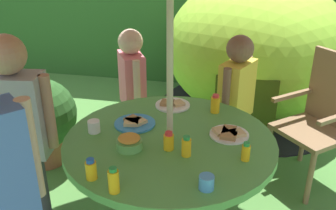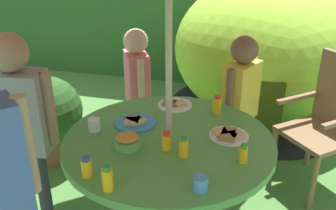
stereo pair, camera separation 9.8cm
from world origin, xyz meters
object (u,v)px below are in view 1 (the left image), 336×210
wooden_chair (322,115)px  juice_bottle_far_right (169,141)px  potted_plant (41,118)px  juice_bottle_front_edge (215,104)px  plate_center_front (172,104)px  juice_bottle_mid_left (91,170)px  child_in_pink_shirt (132,80)px  plate_mid_right (135,123)px  juice_bottle_near_left (186,147)px  cup_near (206,182)px  child_in_yellow_shirt (237,90)px  plate_near_right (229,133)px  garden_table (170,159)px  child_in_grey_shirt (17,115)px  snack_bowl (129,142)px  juice_bottle_far_left (246,152)px  juice_bottle_center_back (114,181)px  dome_tent (256,47)px  cup_far (94,127)px

wooden_chair → juice_bottle_far_right: (-0.97, -0.97, 0.21)m
potted_plant → juice_bottle_front_edge: bearing=-9.6°
plate_center_front → juice_bottle_mid_left: bearing=-104.0°
child_in_pink_shirt → plate_mid_right: 0.75m
juice_bottle_near_left → cup_near: juice_bottle_near_left is taller
child_in_yellow_shirt → plate_mid_right: child_in_yellow_shirt is taller
plate_near_right → garden_table: bearing=-162.8°
child_in_grey_shirt → snack_bowl: size_ratio=9.14×
plate_near_right → juice_bottle_near_left: size_ratio=1.97×
potted_plant → juice_bottle_near_left: 1.58m
wooden_chair → plate_center_front: wooden_chair is taller
juice_bottle_far_left → juice_bottle_center_back: 0.70m
juice_bottle_near_left → plate_mid_right: bearing=142.2°
dome_tent → child_in_yellow_shirt: bearing=-92.4°
juice_bottle_far_left → juice_bottle_far_right: size_ratio=0.98×
juice_bottle_center_back → juice_bottle_mid_left: bearing=152.0°
garden_table → dome_tent: size_ratio=0.57×
plate_center_front → juice_bottle_center_back: size_ratio=1.80×
juice_bottle_center_back → cup_near: bearing=14.7°
juice_bottle_center_back → child_in_yellow_shirt: bearing=68.9°
juice_bottle_front_edge → cup_far: size_ratio=1.70×
dome_tent → plate_mid_right: 2.07m
child_in_pink_shirt → juice_bottle_mid_left: 1.30m
wooden_chair → cup_far: wooden_chair is taller
wooden_chair → juice_bottle_far_left: wooden_chair is taller
juice_bottle_mid_left → cup_far: size_ratio=1.49×
child_in_pink_shirt → juice_bottle_front_edge: (0.70, -0.44, 0.06)m
child_in_yellow_shirt → child_in_grey_shirt: 1.51m
wooden_chair → juice_bottle_center_back: wooden_chair is taller
snack_bowl → juice_bottle_center_back: size_ratio=1.11×
juice_bottle_far_left → potted_plant: bearing=154.6°
cup_far → dome_tent: bearing=65.6°
juice_bottle_center_back → juice_bottle_mid_left: (-0.14, 0.07, -0.01)m
dome_tent → garden_table: bearing=-99.4°
child_in_pink_shirt → juice_bottle_near_left: 1.16m
juice_bottle_near_left → cup_near: 0.29m
juice_bottle_far_left → snack_bowl: bearing=-178.9°
child_in_pink_shirt → child_in_grey_shirt: 1.04m
garden_table → cup_near: (0.26, -0.42, 0.18)m
snack_bowl → cup_far: (-0.26, 0.13, -0.00)m
child_in_yellow_shirt → juice_bottle_center_back: child_in_yellow_shirt is taller
cup_far → cup_near: bearing=-29.6°
plate_center_front → juice_bottle_near_left: size_ratio=2.02×
plate_mid_right → juice_bottle_center_back: bearing=-81.8°
juice_bottle_front_edge → cup_near: juice_bottle_front_edge is taller
snack_bowl → juice_bottle_mid_left: juice_bottle_mid_left is taller
child_in_grey_shirt → juice_bottle_far_right: child_in_grey_shirt is taller
dome_tent → juice_bottle_front_edge: dome_tent is taller
snack_bowl → child_in_pink_shirt: bearing=105.9°
juice_bottle_near_left → juice_bottle_center_back: size_ratio=0.89×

